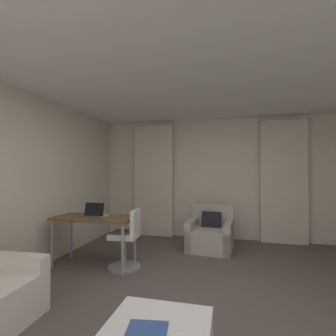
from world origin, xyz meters
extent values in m
plane|color=#564C47|center=(0.00, 0.00, 0.00)|extent=(12.00, 12.00, 0.00)
cube|color=beige|center=(0.00, 3.03, 1.30)|extent=(5.12, 0.06, 2.60)
cube|color=beige|center=(-2.53, 0.00, 1.30)|extent=(0.06, 6.12, 2.60)
cube|color=white|center=(0.00, 0.00, 2.63)|extent=(5.12, 6.12, 0.06)
cube|color=beige|center=(-1.38, 2.90, 1.25)|extent=(0.90, 0.06, 2.50)
cube|color=beige|center=(1.38, 2.90, 1.25)|extent=(0.90, 0.06, 2.50)
cube|color=silver|center=(-1.95, -0.40, 0.29)|extent=(0.81, 0.20, 0.58)
cube|color=#B2A899|center=(-0.05, 2.14, 0.20)|extent=(0.87, 0.87, 0.40)
cube|color=#B2A899|center=(-0.02, 2.47, 0.60)|extent=(0.81, 0.21, 0.41)
cube|color=#B2A899|center=(0.29, 2.11, 0.27)|extent=(0.19, 0.81, 0.54)
cube|color=#B2A899|center=(-0.38, 2.17, 0.27)|extent=(0.19, 0.81, 0.54)
cube|color=black|center=(-0.04, 2.26, 0.50)|extent=(0.38, 0.23, 0.37)
cube|color=brown|center=(-1.73, 0.92, 0.73)|extent=(1.24, 0.58, 0.04)
cylinder|color=#99999E|center=(-2.30, 1.16, 0.36)|extent=(0.04, 0.04, 0.71)
cylinder|color=#99999E|center=(-1.16, 1.16, 0.36)|extent=(0.04, 0.04, 0.71)
cylinder|color=#99999E|center=(-2.30, 0.68, 0.36)|extent=(0.04, 0.04, 0.71)
cylinder|color=#99999E|center=(-1.16, 0.68, 0.36)|extent=(0.04, 0.04, 0.71)
cylinder|color=gray|center=(-1.23, 0.92, 0.23)|extent=(0.06, 0.06, 0.46)
cylinder|color=gray|center=(-1.23, 0.92, 0.02)|extent=(0.48, 0.48, 0.04)
cube|color=silver|center=(-1.23, 0.92, 0.50)|extent=(0.43, 0.43, 0.08)
cube|color=silver|center=(-1.06, 0.93, 0.71)|extent=(0.08, 0.36, 0.34)
cube|color=#ADADB2|center=(-1.71, 0.99, 0.76)|extent=(0.33, 0.23, 0.02)
cube|color=black|center=(-1.72, 0.88, 0.87)|extent=(0.32, 0.06, 0.20)
cube|color=#335193|center=(-0.26, -0.95, 0.37)|extent=(0.31, 0.24, 0.01)
camera|label=1|loc=(0.29, -2.63, 1.45)|focal=27.09mm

